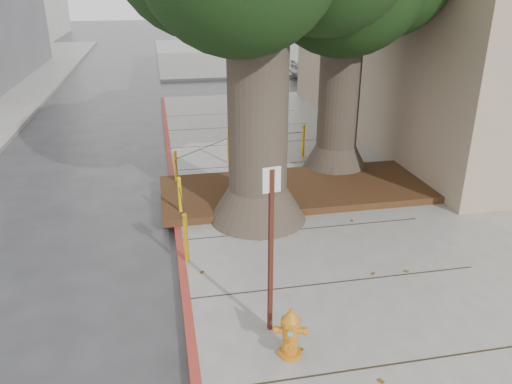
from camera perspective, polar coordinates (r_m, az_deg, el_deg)
ground at (r=8.52m, az=5.88°, el=-11.43°), size 140.00×140.00×0.00m
sidewalk_far at (r=37.91m, az=1.41°, el=15.58°), size 16.00×20.00×0.15m
curb_red at (r=10.34m, az=-8.89°, el=-4.57°), size 0.14×26.00×0.16m
planter_bed at (r=11.95m, az=4.70°, el=0.32°), size 6.40×2.60×0.16m
bollard_ring at (r=11.90m, az=-4.08°, el=2.48°), size 3.79×5.39×0.95m
fire_hydrant at (r=6.85m, az=3.94°, el=-15.79°), size 0.39×0.38×0.74m
signpost at (r=6.71m, az=1.71°, el=-5.85°), size 0.25×0.07×2.49m
car_silver at (r=28.20m, az=8.18°, el=14.16°), size 4.08×1.74×1.37m
car_red at (r=27.47m, az=15.27°, el=13.31°), size 4.02×1.68×1.29m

